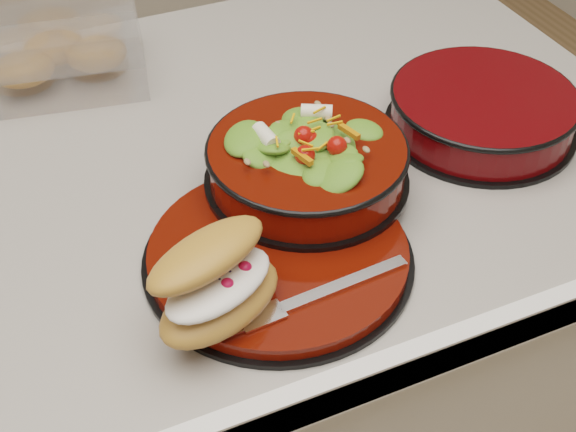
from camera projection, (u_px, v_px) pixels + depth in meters
name	position (u px, v px, depth m)	size (l,w,h in m)	color
island_counter	(190.00, 394.00, 1.25)	(1.24, 0.74, 0.90)	silver
dinner_plate	(279.00, 255.00, 0.83)	(0.28, 0.28, 0.02)	black
salad_bowl	(307.00, 157.00, 0.88)	(0.23, 0.23, 0.10)	black
croissant	(217.00, 282.00, 0.73)	(0.15, 0.13, 0.08)	#C57A3C
fork	(319.00, 294.00, 0.77)	(0.18, 0.03, 0.00)	silver
pastry_box	(58.00, 51.00, 1.07)	(0.24, 0.19, 0.09)	white
extra_bowl	(483.00, 110.00, 0.99)	(0.24, 0.24, 0.05)	black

